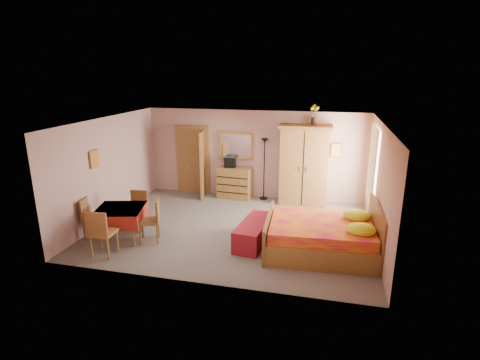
% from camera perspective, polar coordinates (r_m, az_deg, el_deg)
% --- Properties ---
extents(floor, '(6.50, 6.50, 0.00)m').
position_cam_1_polar(floor, '(9.18, -1.05, -7.38)').
color(floor, slate).
rests_on(floor, ground).
extents(ceiling, '(6.50, 6.50, 0.00)m').
position_cam_1_polar(ceiling, '(8.48, -1.14, 8.93)').
color(ceiling, brown).
rests_on(ceiling, wall_back).
extents(wall_back, '(6.50, 0.10, 2.60)m').
position_cam_1_polar(wall_back, '(11.11, 2.14, 3.89)').
color(wall_back, tan).
rests_on(wall_back, floor).
extents(wall_front, '(6.50, 0.10, 2.60)m').
position_cam_1_polar(wall_front, '(6.48, -6.66, -5.46)').
color(wall_front, tan).
rests_on(wall_front, floor).
extents(wall_left, '(0.10, 5.00, 2.60)m').
position_cam_1_polar(wall_left, '(10.04, -19.37, 1.61)').
color(wall_left, tan).
rests_on(wall_left, floor).
extents(wall_right, '(0.10, 5.00, 2.60)m').
position_cam_1_polar(wall_right, '(8.56, 20.48, -0.97)').
color(wall_right, tan).
rests_on(wall_right, floor).
extents(doorway, '(1.06, 0.12, 2.15)m').
position_cam_1_polar(doorway, '(11.65, -7.11, 2.98)').
color(doorway, '#9E6B35').
rests_on(doorway, floor).
extents(window, '(0.08, 1.40, 1.95)m').
position_cam_1_polar(window, '(9.66, 19.56, 1.96)').
color(window, white).
rests_on(window, wall_right).
extents(picture_left, '(0.04, 0.32, 0.42)m').
position_cam_1_polar(picture_left, '(9.45, -21.37, 3.03)').
color(picture_left, orange).
rests_on(picture_left, wall_left).
extents(picture_back, '(0.30, 0.04, 0.40)m').
position_cam_1_polar(picture_back, '(10.82, 14.45, 4.40)').
color(picture_back, '#D8BF59').
rests_on(picture_back, wall_back).
extents(chest_of_drawers, '(1.02, 0.55, 0.93)m').
position_cam_1_polar(chest_of_drawers, '(11.19, -0.84, -0.42)').
color(chest_of_drawers, olive).
rests_on(chest_of_drawers, floor).
extents(wall_mirror, '(1.03, 0.11, 0.81)m').
position_cam_1_polar(wall_mirror, '(11.12, -0.59, 5.24)').
color(wall_mirror, white).
rests_on(wall_mirror, wall_back).
extents(stereo, '(0.34, 0.26, 0.31)m').
position_cam_1_polar(stereo, '(11.09, -1.52, 2.74)').
color(stereo, black).
rests_on(stereo, chest_of_drawers).
extents(floor_lamp, '(0.24, 0.24, 1.82)m').
position_cam_1_polar(floor_lamp, '(10.98, 3.69, 1.64)').
color(floor_lamp, black).
rests_on(floor_lamp, floor).
extents(wardrobe, '(1.45, 0.76, 2.27)m').
position_cam_1_polar(wardrobe, '(10.69, 9.72, 2.24)').
color(wardrobe, '#A36C37').
rests_on(wardrobe, floor).
extents(sunflower_vase, '(0.22, 0.22, 0.55)m').
position_cam_1_polar(sunflower_vase, '(10.55, 11.23, 9.76)').
color(sunflower_vase, yellow).
rests_on(sunflower_vase, wardrobe).
extents(bed, '(2.41, 1.95, 1.07)m').
position_cam_1_polar(bed, '(8.07, 12.24, -7.11)').
color(bed, red).
rests_on(bed, floor).
extents(bench, '(0.71, 1.53, 0.49)m').
position_cam_1_polar(bench, '(8.39, 2.22, -7.93)').
color(bench, maroon).
rests_on(bench, floor).
extents(dining_table, '(1.23, 1.23, 0.74)m').
position_cam_1_polar(dining_table, '(8.92, -17.65, -6.35)').
color(dining_table, maroon).
rests_on(dining_table, floor).
extents(chair_south, '(0.48, 0.48, 1.02)m').
position_cam_1_polar(chair_south, '(8.24, -20.14, -7.45)').
color(chair_south, '#A27237').
rests_on(chair_south, floor).
extents(chair_north, '(0.46, 0.46, 0.91)m').
position_cam_1_polar(chair_north, '(9.35, -15.42, -4.52)').
color(chair_north, '#AF7A3B').
rests_on(chair_north, floor).
extents(chair_west, '(0.51, 0.51, 0.92)m').
position_cam_1_polar(chair_west, '(9.21, -21.43, -5.41)').
color(chair_west, brown).
rests_on(chair_west, floor).
extents(chair_east, '(0.57, 0.57, 0.98)m').
position_cam_1_polar(chair_east, '(8.59, -13.69, -6.03)').
color(chair_east, olive).
rests_on(chair_east, floor).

